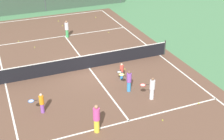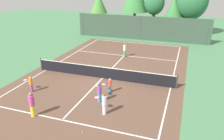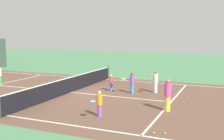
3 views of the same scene
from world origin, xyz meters
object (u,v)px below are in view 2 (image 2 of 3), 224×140
at_px(player_3, 110,85).
at_px(tennis_ball_1, 93,51).
at_px(player_1, 32,104).
at_px(tennis_ball_11, 95,57).
at_px(ball_crate, 120,74).
at_px(tennis_ball_8, 158,61).
at_px(tennis_ball_10, 167,50).
at_px(tennis_ball_9, 124,87).
at_px(player_2, 31,84).
at_px(tennis_ball_12, 82,132).
at_px(player_0, 125,50).
at_px(tennis_ball_4, 136,46).
at_px(tennis_ball_13, 84,48).
at_px(tennis_ball_3, 143,76).
at_px(tennis_ball_5, 134,136).
at_px(player_4, 99,92).
at_px(player_5, 104,103).
at_px(tennis_ball_0, 99,70).
at_px(tennis_ball_2, 134,50).

height_order(player_3, tennis_ball_1, player_3).
height_order(player_1, tennis_ball_1, player_1).
bearing_deg(tennis_ball_11, ball_crate, -44.95).
bearing_deg(tennis_ball_8, tennis_ball_1, 172.73).
bearing_deg(tennis_ball_10, tennis_ball_9, -99.77).
bearing_deg(tennis_ball_11, tennis_ball_1, 120.23).
distance_m(player_2, tennis_ball_12, 6.42).
relative_size(player_1, player_2, 1.32).
bearing_deg(player_0, tennis_ball_8, -6.26).
relative_size(ball_crate, tennis_ball_4, 6.45).
xyz_separation_m(player_0, player_3, (1.28, -8.31, -0.16)).
bearing_deg(tennis_ball_12, tennis_ball_8, 80.48).
relative_size(player_1, tennis_ball_13, 23.69).
xyz_separation_m(tennis_ball_3, tennis_ball_10, (1.06, 8.49, 0.00)).
bearing_deg(tennis_ball_9, ball_crate, 114.71).
relative_size(tennis_ball_5, tennis_ball_8, 1.00).
bearing_deg(ball_crate, tennis_ball_12, -87.29).
relative_size(tennis_ball_1, tennis_ball_9, 1.00).
relative_size(tennis_ball_4, tennis_ball_5, 1.00).
distance_m(player_3, tennis_ball_3, 4.15).
xyz_separation_m(player_0, player_4, (1.10, -9.78, -0.03)).
relative_size(player_2, tennis_ball_1, 17.95).
xyz_separation_m(player_4, player_5, (0.83, -1.29, 0.02)).
xyz_separation_m(player_3, tennis_ball_12, (0.20, -4.81, -0.54)).
height_order(player_0, tennis_ball_5, player_0).
bearing_deg(player_1, player_2, 129.38).
distance_m(tennis_ball_11, tennis_ball_12, 12.75).
distance_m(ball_crate, tennis_ball_12, 7.95).
relative_size(player_4, tennis_ball_10, 20.51).
bearing_deg(player_1, tennis_ball_0, 83.60).
distance_m(player_0, tennis_ball_3, 5.42).
height_order(player_2, tennis_ball_1, player_2).
bearing_deg(tennis_ball_13, tennis_ball_0, -54.77).
relative_size(tennis_ball_2, tennis_ball_11, 1.00).
xyz_separation_m(ball_crate, tennis_ball_13, (-6.66, 6.89, -0.15)).
xyz_separation_m(tennis_ball_9, tennis_ball_12, (-0.55, -5.92, 0.00)).
xyz_separation_m(player_4, tennis_ball_13, (-6.65, 11.50, -0.67)).
bearing_deg(player_5, tennis_ball_8, 81.02).
relative_size(player_0, tennis_ball_10, 21.76).
bearing_deg(tennis_ball_9, tennis_ball_11, 129.38).
bearing_deg(player_3, tennis_ball_13, 124.30).
distance_m(player_0, tennis_ball_5, 13.22).
distance_m(player_1, player_4, 4.20).
distance_m(tennis_ball_5, tennis_ball_11, 13.40).
relative_size(player_3, tennis_ball_8, 16.56).
relative_size(ball_crate, tennis_ball_2, 6.45).
xyz_separation_m(player_0, tennis_ball_13, (-5.56, 1.71, -0.70)).
bearing_deg(tennis_ball_3, player_0, 122.60).
xyz_separation_m(ball_crate, tennis_ball_8, (2.51, 4.78, -0.15)).
relative_size(player_3, tennis_ball_3, 16.56).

